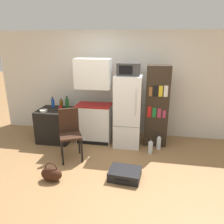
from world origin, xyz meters
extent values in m
plane|color=olive|center=(0.00, 0.00, 0.00)|extent=(24.00, 24.00, 0.00)
cube|color=silver|center=(0.20, 2.00, 1.24)|extent=(6.40, 0.10, 2.47)
cube|color=black|center=(-1.34, 1.27, 0.37)|extent=(0.73, 0.67, 0.74)
cube|color=silver|center=(-0.43, 1.37, 0.43)|extent=(0.76, 0.45, 0.85)
cube|color=maroon|center=(-0.43, 1.37, 0.87)|extent=(0.77, 0.46, 0.03)
cube|color=silver|center=(-0.43, 1.37, 1.57)|extent=(0.76, 0.38, 0.63)
cube|color=black|center=(-0.43, 1.14, 0.04)|extent=(0.73, 0.01, 0.08)
cube|color=white|center=(0.34, 1.32, 0.78)|extent=(0.56, 0.56, 1.56)
cube|color=gray|center=(0.34, 1.04, 0.53)|extent=(0.54, 0.01, 0.01)
cylinder|color=silver|center=(0.52, 1.02, 1.06)|extent=(0.02, 0.02, 0.55)
cube|color=#333333|center=(0.34, 1.32, 1.69)|extent=(0.46, 0.35, 0.25)
cube|color=black|center=(0.29, 1.14, 1.69)|extent=(0.27, 0.01, 0.17)
cube|color=#2D2319|center=(0.95, 1.45, 0.88)|extent=(0.49, 0.30, 1.76)
cube|color=red|center=(0.80, 1.29, 0.80)|extent=(0.08, 0.01, 0.24)
cube|color=#1E7033|center=(0.90, 1.29, 0.79)|extent=(0.08, 0.01, 0.21)
cube|color=#A33351|center=(1.00, 1.29, 0.79)|extent=(0.07, 0.01, 0.20)
cube|color=#A33351|center=(1.11, 1.29, 0.77)|extent=(0.07, 0.01, 0.16)
cube|color=brown|center=(0.80, 1.29, 1.24)|extent=(0.07, 0.01, 0.19)
cube|color=black|center=(0.90, 1.29, 1.26)|extent=(0.09, 0.01, 0.23)
cube|color=gold|center=(1.00, 1.29, 1.26)|extent=(0.08, 0.01, 0.22)
cube|color=silver|center=(1.11, 1.29, 1.26)|extent=(0.08, 0.01, 0.23)
cylinder|color=#1E6028|center=(-1.10, 1.46, 0.85)|extent=(0.08, 0.08, 0.21)
cylinder|color=#1E6028|center=(-1.10, 1.46, 0.98)|extent=(0.04, 0.04, 0.04)
cylinder|color=black|center=(-1.10, 1.46, 1.01)|extent=(0.04, 0.04, 0.02)
cylinder|color=brown|center=(-1.28, 1.55, 0.82)|extent=(0.08, 0.08, 0.15)
cylinder|color=brown|center=(-1.28, 1.55, 0.90)|extent=(0.04, 0.04, 0.03)
cylinder|color=black|center=(-1.28, 1.55, 0.92)|extent=(0.04, 0.04, 0.01)
cylinder|color=#1E47A3|center=(-1.45, 1.46, 0.84)|extent=(0.08, 0.08, 0.19)
cylinder|color=#1E47A3|center=(-1.45, 1.46, 0.95)|extent=(0.03, 0.03, 0.03)
cylinder|color=black|center=(-1.45, 1.46, 0.98)|extent=(0.04, 0.04, 0.02)
cylinder|color=#AD1914|center=(-1.16, 1.20, 0.80)|extent=(0.06, 0.06, 0.11)
cylinder|color=#AD1914|center=(-1.16, 1.20, 0.87)|extent=(0.03, 0.03, 0.02)
cylinder|color=black|center=(-1.16, 1.20, 0.88)|extent=(0.03, 0.03, 0.01)
cylinder|color=silver|center=(-1.50, 1.08, 0.77)|extent=(0.16, 0.16, 0.04)
cylinder|color=black|center=(-0.75, 0.23, 0.24)|extent=(0.04, 0.04, 0.48)
cylinder|color=black|center=(-0.43, 0.39, 0.24)|extent=(0.04, 0.04, 0.48)
cylinder|color=black|center=(-0.91, 0.55, 0.24)|extent=(0.04, 0.04, 0.48)
cylinder|color=black|center=(-0.59, 0.71, 0.24)|extent=(0.04, 0.04, 0.48)
cube|color=#331E14|center=(-0.67, 0.47, 0.50)|extent=(0.54, 0.54, 0.04)
cube|color=#331E14|center=(-0.75, 0.63, 0.76)|extent=(0.36, 0.21, 0.48)
cube|color=black|center=(0.44, 0.01, 0.08)|extent=(0.56, 0.44, 0.16)
cylinder|color=black|center=(0.42, -0.20, 0.08)|extent=(0.24, 0.04, 0.02)
ellipsoid|color=#33190F|center=(-0.76, -0.26, 0.12)|extent=(0.36, 0.20, 0.24)
torus|color=#33190F|center=(-0.76, -0.26, 0.23)|extent=(0.21, 0.02, 0.21)
cylinder|color=silver|center=(0.86, 0.97, 0.13)|extent=(0.09, 0.09, 0.25)
cylinder|color=silver|center=(0.86, 0.97, 0.28)|extent=(0.04, 0.04, 0.05)
cylinder|color=black|center=(0.86, 0.97, 0.31)|extent=(0.05, 0.05, 0.03)
cylinder|color=silver|center=(1.03, 1.19, 0.13)|extent=(0.09, 0.09, 0.27)
cylinder|color=silver|center=(1.03, 1.19, 0.29)|extent=(0.04, 0.04, 0.05)
cylinder|color=black|center=(1.03, 1.19, 0.33)|extent=(0.05, 0.05, 0.03)
camera|label=1|loc=(0.78, -3.17, 2.23)|focal=35.00mm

